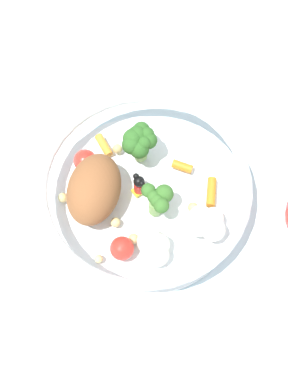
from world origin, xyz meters
name	(u,v)px	position (x,y,z in m)	size (l,w,h in m)	color
ground_plane	(148,205)	(0.00, 0.00, 0.00)	(2.40, 2.40, 0.00)	silver
food_container	(138,193)	(-0.01, 0.01, 0.03)	(0.23, 0.23, 0.07)	white
folded_napkin	(13,104)	(-0.05, 0.21, 0.00)	(0.12, 0.14, 0.01)	silver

